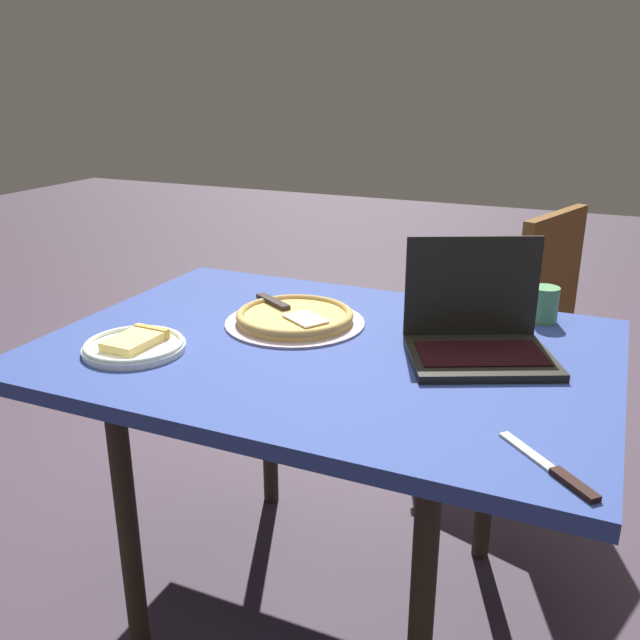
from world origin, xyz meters
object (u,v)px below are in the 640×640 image
object	(u,v)px
laptop	(478,332)
drink_cup	(544,304)
dining_table	(327,370)
pizza_tray	(295,317)
chair_near	(512,320)
table_knife	(556,471)
pizza_plate	(135,345)

from	to	relation	value
laptop	drink_cup	distance (m)	0.30
dining_table	pizza_tray	bearing A→B (deg)	143.02
pizza_tray	chair_near	bearing A→B (deg)	63.57
pizza_tray	table_knife	xyz separation A→B (m)	(0.67, -0.45, -0.01)
pizza_tray	chair_near	size ratio (longest dim) A/B	0.39
table_knife	dining_table	bearing A→B (deg)	146.56
drink_cup	chair_near	distance (m)	0.65
pizza_plate	dining_table	bearing A→B (deg)	28.87
laptop	pizza_tray	xyz separation A→B (m)	(-0.45, 0.02, -0.04)
table_knife	drink_cup	size ratio (longest dim) A/B	1.90
dining_table	pizza_plate	size ratio (longest dim) A/B	5.59
pizza_plate	table_knife	bearing A→B (deg)	-9.12
drink_cup	chair_near	world-z (taller)	chair_near
dining_table	pizza_plate	xyz separation A→B (m)	(-0.38, -0.21, 0.08)
laptop	table_knife	bearing A→B (deg)	-63.86
pizza_tray	drink_cup	world-z (taller)	drink_cup
laptop	pizza_tray	size ratio (longest dim) A/B	1.08
chair_near	pizza_tray	bearing A→B (deg)	-116.43
table_knife	chair_near	distance (m)	1.33
dining_table	drink_cup	world-z (taller)	drink_cup
pizza_tray	table_knife	world-z (taller)	pizza_tray
dining_table	drink_cup	size ratio (longest dim) A/B	14.21
table_knife	drink_cup	bearing A→B (deg)	98.26
dining_table	laptop	distance (m)	0.36
dining_table	laptop	bearing A→B (deg)	13.24
dining_table	chair_near	distance (m)	0.99
dining_table	pizza_tray	distance (m)	0.18
drink_cup	chair_near	size ratio (longest dim) A/B	0.10
drink_cup	laptop	bearing A→B (deg)	-110.89
table_knife	pizza_tray	bearing A→B (deg)	145.86
laptop	pizza_plate	world-z (taller)	laptop
laptop	chair_near	bearing A→B (deg)	92.36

